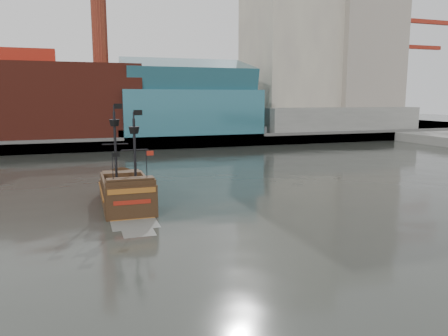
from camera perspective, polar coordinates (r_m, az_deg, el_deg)
name	(u,v)px	position (r m, az deg, el deg)	size (l,w,h in m)	color
ground	(305,252)	(30.67, 10.56, -10.80)	(400.00, 400.00, 0.00)	#292C27
promenade_far	(131,133)	(118.21, -12.09, 4.44)	(220.00, 60.00, 2.00)	slate
seawall	(149,143)	(89.10, -9.71, 3.20)	(220.00, 1.00, 2.60)	#4C4C49
skyline	(153,39)	(112.16, -9.27, 16.33)	(149.00, 45.00, 62.00)	#7C694A
crane_a	(403,68)	(142.08, 22.36, 12.04)	(22.50, 4.00, 32.25)	slate
crane_b	(404,81)	(155.75, 22.51, 10.42)	(19.10, 4.00, 26.25)	slate
pirate_ship	(126,196)	(43.64, -12.66, -3.54)	(4.70, 14.15, 10.54)	black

